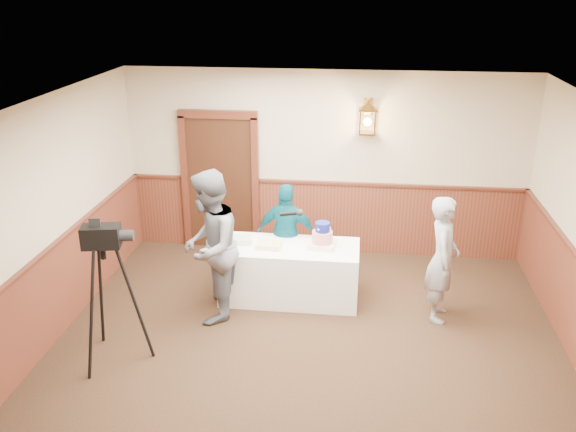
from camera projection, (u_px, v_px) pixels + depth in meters
The scene contains 10 objects.
ground at pixel (301, 386), 6.40m from camera, with size 7.00×7.00×0.00m, color black.
room_shell at pixel (301, 236), 6.27m from camera, with size 6.02×7.02×2.81m.
display_table at pixel (290, 272), 8.06m from camera, with size 1.80×0.80×0.75m, color white.
tiered_cake at pixel (322, 237), 7.85m from camera, with size 0.36×0.36×0.34m.
sheet_cake_yellow at pixel (269, 245), 7.87m from camera, with size 0.31×0.23×0.06m, color #F5DE92.
sheet_cake_green at pixel (240, 240), 8.02m from camera, with size 0.30×0.24×0.07m, color #A8D495.
interviewer at pixel (210, 247), 7.40m from camera, with size 1.53×0.94×1.91m.
baker at pixel (442, 259), 7.43m from camera, with size 0.59×0.39×1.61m, color gray.
assistant_p at pixel (287, 235), 8.31m from camera, with size 0.86×0.36×1.46m, color #094D5E.
tv_camera_rig at pixel (109, 301), 6.62m from camera, with size 0.63×0.59×1.61m.
Camera 1 is at (0.50, -5.28, 4.01)m, focal length 38.00 mm.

